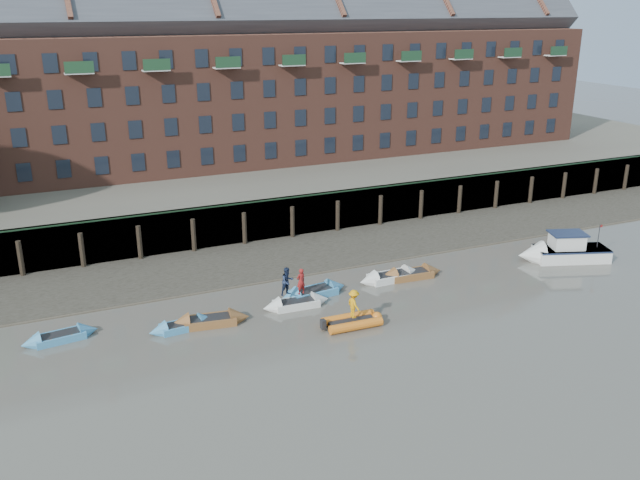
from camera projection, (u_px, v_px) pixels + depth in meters
ground at (414, 369)px, 34.79m from camera, size 220.00×220.00×0.00m
foreshore at (287, 256)px, 50.30m from camera, size 110.00×8.00×0.50m
mud_band at (304, 272)px, 47.37m from camera, size 110.00×1.60×0.10m
river_wall at (266, 220)px, 53.55m from camera, size 110.00×1.23×3.30m
bank_terrace at (218, 181)px, 65.29m from camera, size 110.00×28.00×3.20m
apartment_terrace at (209, 60)px, 62.44m from camera, size 80.60×15.56×20.98m
rowboat_0 at (60, 337)px, 37.68m from camera, size 4.24×1.70×1.20m
rowboat_1 at (183, 326)px, 38.99m from camera, size 4.05×1.49×1.15m
rowboat_2 at (210, 321)px, 39.53m from camera, size 4.82×2.01×1.36m
rowboat_3 at (296, 304)px, 41.86m from camera, size 4.36×1.46×1.25m
rowboat_4 at (313, 292)px, 43.41m from camera, size 4.88×1.91×1.38m
rowboat_5 at (391, 277)px, 45.90m from camera, size 4.76×1.48×1.37m
rowboat_6 at (410, 274)px, 46.31m from camera, size 4.76×1.68×1.36m
rib_tender at (354, 321)px, 39.43m from camera, size 3.60×1.79×0.62m
motor_launch at (557, 252)px, 49.28m from camera, size 6.91×4.20×2.71m
person_rower_a at (301, 281)px, 41.48m from camera, size 0.68×0.53×1.66m
person_rower_b at (287, 281)px, 41.30m from camera, size 1.02×0.88×1.79m
person_rib_crew at (354, 304)px, 38.94m from camera, size 0.71×1.14×1.70m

